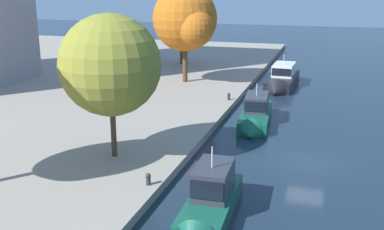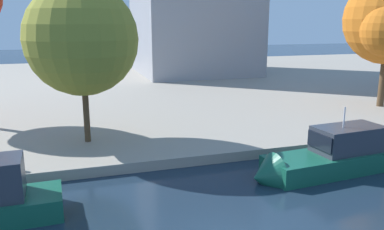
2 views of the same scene
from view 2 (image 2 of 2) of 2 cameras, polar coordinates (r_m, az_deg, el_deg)
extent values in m
cube|color=gray|center=(47.47, -11.46, 4.19)|extent=(120.00, 55.00, 0.57)
cube|color=#14513D|center=(22.19, 20.30, -6.75)|extent=(8.26, 3.01, 1.35)
cone|color=#14513D|center=(19.59, 10.48, -8.80)|extent=(1.38, 2.34, 2.25)
cube|color=#2D333D|center=(22.19, 21.74, -3.22)|extent=(3.79, 2.18, 1.34)
cube|color=black|center=(21.23, 18.98, -3.52)|extent=(1.11, 1.85, 0.80)
cylinder|color=silver|center=(21.62, 21.24, -0.28)|extent=(0.08, 0.08, 1.08)
cylinder|color=#2D2D33|center=(27.82, 24.29, -2.09)|extent=(0.28, 0.28, 0.48)
sphere|color=#2D2D33|center=(27.75, 24.35, -1.46)|extent=(0.31, 0.31, 0.31)
cylinder|color=#2D2D33|center=(21.16, -24.24, -6.73)|extent=(0.27, 0.27, 0.49)
sphere|color=#2D2D33|center=(21.06, -24.32, -5.91)|extent=(0.30, 0.30, 0.30)
cylinder|color=#4C3823|center=(37.27, 25.98, 4.59)|extent=(0.58, 0.58, 4.52)
sphere|color=#BC6019|center=(37.54, 25.06, 13.20)|extent=(3.54, 3.54, 3.54)
cylinder|color=#4C3823|center=(24.33, -15.12, 0.45)|extent=(0.36, 0.36, 3.68)
sphere|color=olive|center=(23.78, -15.75, 10.57)|extent=(6.53, 6.53, 6.53)
sphere|color=olive|center=(24.51, -17.56, 9.82)|extent=(4.38, 4.38, 4.38)
sphere|color=olive|center=(25.01, -14.06, 10.61)|extent=(3.60, 3.60, 3.60)
camera|label=1|loc=(27.43, -87.11, 9.14)|focal=42.83mm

